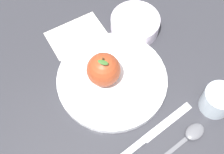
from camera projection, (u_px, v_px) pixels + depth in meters
ground_plane at (121, 89)px, 0.74m from camera, size 2.40×2.40×0.00m
dinner_plate at (112, 79)px, 0.74m from camera, size 0.27×0.27×0.02m
apple at (104, 70)px, 0.70m from camera, size 0.08×0.08×0.09m
side_bowl at (135, 23)px, 0.80m from camera, size 0.13×0.13×0.04m
cup at (218, 100)px, 0.69m from camera, size 0.07×0.07×0.06m
knife at (149, 137)px, 0.68m from camera, size 0.14×0.18×0.01m
spoon at (189, 137)px, 0.68m from camera, size 0.12×0.15×0.01m
linen_napkin at (77, 35)px, 0.81m from camera, size 0.16×0.18×0.00m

